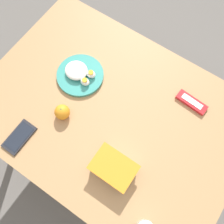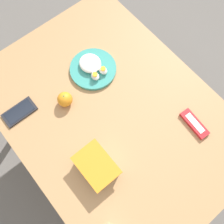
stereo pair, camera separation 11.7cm
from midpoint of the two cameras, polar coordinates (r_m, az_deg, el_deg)
The scene contains 7 objects.
ground_plane at distance 1.88m, azimuth -1.95°, elevation -7.98°, with size 10.00×10.00×0.00m, color #66605B.
table at distance 1.27m, azimuth -2.86°, elevation -1.57°, with size 1.22×0.88×0.71m.
food_container at distance 1.10m, azimuth -2.75°, elevation -12.67°, with size 0.18×0.13×0.08m.
orange_fruit at distance 1.19m, azimuth -13.54°, elevation -0.38°, with size 0.07×0.07×0.07m.
rice_plate at distance 1.27m, azimuth -9.66°, elevation 7.81°, with size 0.23×0.23×0.05m.
candy_bar at distance 1.24m, azimuth 14.44°, elevation 1.73°, with size 0.15×0.06×0.02m.
cell_phone at distance 1.24m, azimuth -22.09°, elevation -5.43°, with size 0.08×0.15×0.01m.
Camera 1 is at (-0.24, 0.35, 1.83)m, focal length 42.00 mm.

